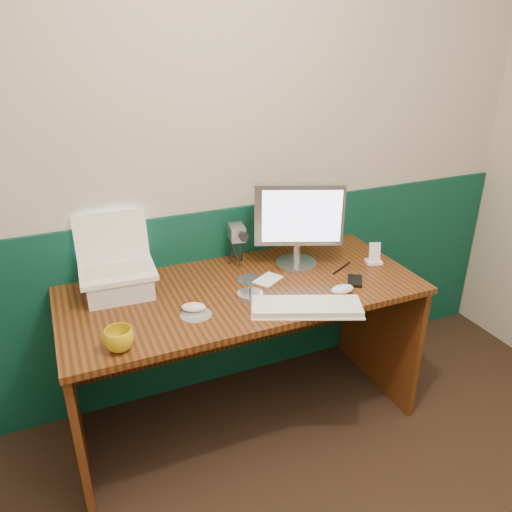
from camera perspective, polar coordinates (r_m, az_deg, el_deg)
name	(u,v)px	position (r m, az deg, el deg)	size (l,w,h in m)	color
back_wall	(214,159)	(2.39, -4.86, 10.99)	(3.50, 0.04, 2.50)	beige
wainscot	(219,299)	(2.66, -4.20, -4.97)	(3.48, 0.02, 1.00)	#073427
desk	(244,356)	(2.44, -1.42, -11.40)	(1.60, 0.70, 0.75)	#371E0A
laptop_riser	(119,284)	(2.25, -15.37, -3.09)	(0.27, 0.23, 0.09)	silver
laptop	(114,246)	(2.18, -15.90, 1.09)	(0.32, 0.24, 0.26)	white
monitor	(298,225)	(2.37, 4.78, 3.51)	(0.42, 0.12, 0.42)	#A4A4A9
keyboard	(307,308)	(2.07, 5.79, -5.90)	(0.45, 0.15, 0.03)	white
mouse_right	(342,289)	(2.22, 9.84, -3.77)	(0.11, 0.07, 0.04)	silver
mouse_left	(194,307)	(2.08, -7.16, -5.80)	(0.10, 0.06, 0.03)	white
mug	(119,339)	(1.88, -15.38, -9.18)	(0.11, 0.11, 0.09)	gold
camcorder	(237,243)	(2.42, -2.21, 1.46)	(0.10, 0.14, 0.22)	#A2A2A7
cd_spindle	(250,295)	(2.15, -0.69, -4.51)	(0.11, 0.11, 0.02)	silver
cd_loose_a	(196,315)	(2.05, -6.85, -6.67)	(0.13, 0.13, 0.00)	silver
cd_loose_b	(250,279)	(2.31, -0.71, -2.66)	(0.12, 0.12, 0.00)	silver
pen	(342,268)	(2.44, 9.75, -1.36)	(0.01, 0.01, 0.15)	black
papers	(268,279)	(2.31, 1.40, -2.70)	(0.13, 0.09, 0.00)	white
dock	(374,262)	(2.53, 13.28, -0.63)	(0.08, 0.06, 0.01)	white
music_player	(375,252)	(2.51, 13.40, 0.48)	(0.05, 0.01, 0.09)	white
pda	(355,281)	(2.33, 11.23, -2.80)	(0.06, 0.11, 0.01)	black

